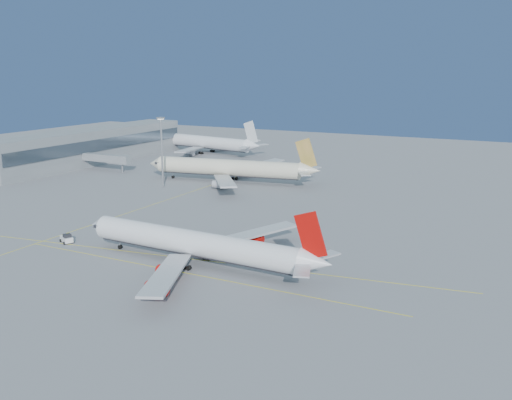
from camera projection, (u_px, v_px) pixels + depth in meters
name	position (u px, v px, depth m)	size (l,w,h in m)	color
ground	(207.00, 252.00, 131.20)	(500.00, 500.00, 0.00)	slate
terminal	(90.00, 146.00, 254.66)	(18.40, 110.00, 15.00)	gray
jet_bridge	(108.00, 159.00, 234.13)	(23.60, 3.60, 6.90)	gray
taxiway_lines	(171.00, 236.00, 143.29)	(118.86, 140.00, 0.02)	yellow
airliner_virgin	(198.00, 244.00, 121.28)	(61.86, 55.58, 15.27)	white
airliner_etihad	(232.00, 168.00, 210.64)	(67.12, 61.34, 17.56)	beige
airliner_third	(207.00, 142.00, 284.18)	(65.87, 60.06, 17.72)	white
pushback_tug	(67.00, 238.00, 137.81)	(4.46, 3.76, 2.24)	white
light_mast	(162.00, 146.00, 199.18)	(2.15, 2.15, 24.82)	gray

